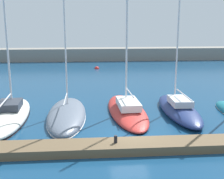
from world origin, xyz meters
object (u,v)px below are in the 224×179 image
sailboat_red_third (127,109)px  dock_bollard (116,139)px  sailboat_ivory_nearest (10,114)px  sailboat_navy_fourth (179,108)px  sailboat_slate_second (67,114)px  mooring_buoy_red (97,69)px

sailboat_red_third → dock_bollard: size_ratio=42.68×
sailboat_ivory_nearest → dock_bollard: sailboat_ivory_nearest is taller
sailboat_navy_fourth → dock_bollard: sailboat_navy_fourth is taller
sailboat_ivory_nearest → dock_bollard: bearing=-132.7°
sailboat_ivory_nearest → sailboat_navy_fourth: sailboat_ivory_nearest is taller
dock_bollard → sailboat_slate_second: bearing=116.4°
sailboat_slate_second → sailboat_red_third: (4.86, 0.61, 0.11)m
sailboat_navy_fourth → sailboat_slate_second: bearing=91.1°
sailboat_slate_second → mooring_buoy_red: sailboat_slate_second is taller
sailboat_slate_second → sailboat_navy_fourth: 9.05m
sailboat_ivory_nearest → sailboat_navy_fourth: bearing=-91.2°
sailboat_ivory_nearest → sailboat_slate_second: sailboat_slate_second is taller
sailboat_red_third → sailboat_navy_fourth: bearing=-98.9°
sailboat_ivory_nearest → dock_bollard: size_ratio=40.08×
sailboat_red_third → mooring_buoy_red: sailboat_red_third is taller
sailboat_ivory_nearest → sailboat_red_third: 9.23m
sailboat_ivory_nearest → mooring_buoy_red: (7.45, 23.75, -0.37)m
sailboat_navy_fourth → mooring_buoy_red: bearing=14.4°
sailboat_red_third → mooring_buoy_red: 23.06m
dock_bollard → mooring_buoy_red: bearing=90.3°
sailboat_red_third → dock_bollard: sailboat_red_third is taller
sailboat_navy_fourth → dock_bollard: 8.86m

